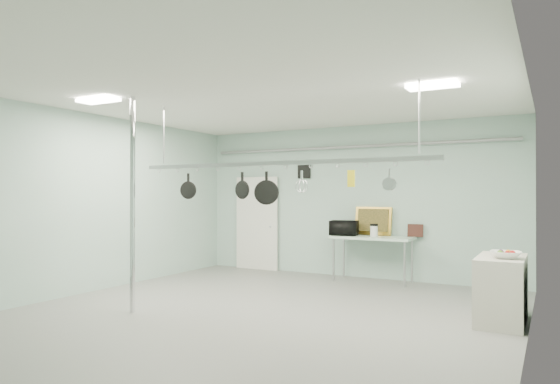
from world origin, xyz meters
The scene contains 25 objects.
floor centered at (0.00, 0.00, 0.00)m, with size 8.00×8.00×0.00m, color gray.
ceiling centered at (0.00, 0.00, 3.19)m, with size 7.00×8.00×0.02m, color silver.
back_wall centered at (0.00, 3.99, 1.60)m, with size 7.00×0.02×3.20m, color #A7C9BD.
right_wall centered at (3.49, 0.00, 1.60)m, with size 0.02×8.00×3.20m, color #A7C9BD.
door centered at (-2.30, 3.94, 1.05)m, with size 1.10×0.10×2.20m, color silver.
wall_vent centered at (-1.10, 3.97, 2.25)m, with size 0.30×0.04×0.30m, color black.
conduit_pipe centered at (0.00, 3.90, 2.75)m, with size 0.07×0.07×6.60m, color gray.
chrome_pole centered at (-1.70, -0.60, 1.60)m, with size 0.08×0.08×3.20m, color silver.
prep_table centered at (0.60, 3.60, 0.83)m, with size 1.60×0.70×0.91m.
side_cabinet centered at (3.15, 1.40, 0.45)m, with size 0.60×1.20×0.90m, color beige.
pot_rack centered at (0.20, 0.30, 2.23)m, with size 4.80×0.06×1.00m.
light_panel_left centered at (-2.20, -0.80, 3.16)m, with size 0.65×0.30×0.05m, color white.
light_panel_right centered at (2.40, 0.60, 3.16)m, with size 0.65×0.30×0.05m, color white.
microwave centered at (0.01, 3.55, 1.06)m, with size 0.54×0.37×0.30m, color black.
coffee_canister centered at (0.64, 3.57, 1.01)m, with size 0.15×0.15×0.21m, color silver.
painting_large centered at (0.52, 3.90, 1.20)m, with size 0.78×0.05×0.58m, color gold.
painting_small centered at (1.38, 3.90, 1.03)m, with size 0.30×0.04×0.25m, color #371913.
fruit_bowl centered at (3.22, 1.20, 0.95)m, with size 0.39×0.39×0.10m, color white.
skillet_left centered at (-1.38, 0.30, 1.89)m, with size 0.28×0.06×0.38m, color black, non-canonical shape.
skillet_mid centered at (-0.35, 0.30, 1.89)m, with size 0.28×0.06×0.39m, color black, non-canonical shape.
skillet_right centered at (0.08, 0.30, 1.84)m, with size 0.36×0.06×0.48m, color black, non-canonical shape.
whisk centered at (0.66, 0.30, 1.93)m, with size 0.18×0.18×0.31m, color #B1B1B6, non-canonical shape.
grater centered at (1.39, 0.30, 1.96)m, with size 0.10×0.02×0.25m, color gold, non-canonical shape.
saucepan centered at (1.92, 0.30, 1.94)m, with size 0.17×0.09×0.28m, color #B4B4B9, non-canonical shape.
fruit_cluster centered at (3.22, 1.20, 0.99)m, with size 0.24×0.24×0.09m, color #A30F0F, non-canonical shape.
Camera 1 is at (3.78, -6.02, 1.75)m, focal length 32.00 mm.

